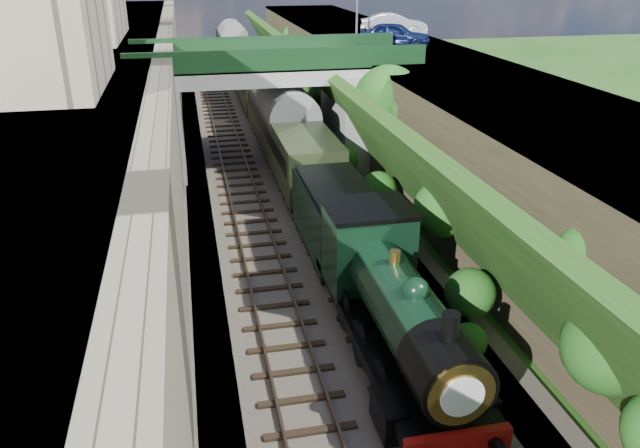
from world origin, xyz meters
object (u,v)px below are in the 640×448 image
(road_bridge, at_px, (281,98))
(tree, at_px, (389,102))
(tender, at_px, (337,222))
(locomotive, at_px, (394,306))
(car_blue, at_px, (395,35))
(car_silver, at_px, (394,24))

(road_bridge, height_order, tree, road_bridge)
(tender, bearing_deg, locomotive, -90.00)
(road_bridge, distance_m, locomotive, 20.45)
(locomotive, distance_m, tender, 7.37)
(car_blue, relative_size, tender, 0.75)
(road_bridge, xyz_separation_m, locomotive, (0.26, -20.33, -2.18))
(tender, bearing_deg, tree, 59.88)
(road_bridge, xyz_separation_m, car_silver, (9.95, 9.77, 2.97))
(locomotive, bearing_deg, tender, 90.00)
(road_bridge, xyz_separation_m, car_blue, (8.08, 3.90, 2.94))
(tree, xyz_separation_m, car_silver, (4.98, 14.61, 2.40))
(car_silver, bearing_deg, car_blue, 174.68)
(road_bridge, relative_size, tender, 2.67)
(locomotive, bearing_deg, car_blue, 72.10)
(road_bridge, bearing_deg, locomotive, -89.28)
(road_bridge, xyz_separation_m, tree, (4.97, -4.84, 0.57))
(road_bridge, relative_size, locomotive, 1.56)
(car_blue, bearing_deg, tender, -179.99)
(car_blue, relative_size, locomotive, 0.44)
(tree, relative_size, car_silver, 1.37)
(road_bridge, xyz_separation_m, tender, (0.26, -12.96, -2.46))
(car_blue, bearing_deg, road_bridge, 140.67)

